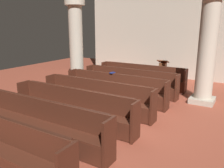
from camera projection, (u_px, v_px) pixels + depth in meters
ground_plane at (119, 117)px, 6.72m from camera, size 19.20×19.20×0.00m
back_wall at (181, 32)px, 11.22m from camera, size 10.00×0.16×4.50m
pew_row_0 at (141, 75)px, 9.95m from camera, size 3.80×0.46×0.94m
pew_row_1 at (130, 81)px, 9.01m from camera, size 3.80×0.46×0.94m
pew_row_2 at (115, 87)px, 8.07m from camera, size 3.80×0.47×0.94m
pew_row_3 at (97, 95)px, 7.12m from camera, size 3.80×0.46×0.94m
pew_row_4 at (72, 106)px, 6.18m from camera, size 3.80×0.46×0.94m
pew_row_5 at (40, 120)px, 5.24m from camera, size 3.80×0.47×0.94m
pillar_aisle_side at (208, 46)px, 7.52m from camera, size 0.84×0.84×3.70m
pillar_far_side at (76, 41)px, 9.99m from camera, size 0.84×0.84×3.70m
lectern at (162, 73)px, 10.55m from camera, size 0.48×0.45×1.08m
hymn_book at (112, 73)px, 8.21m from camera, size 0.13×0.21×0.03m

